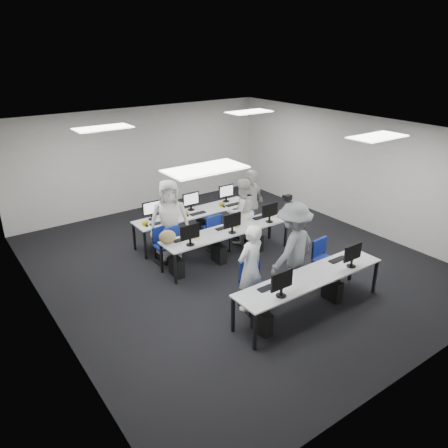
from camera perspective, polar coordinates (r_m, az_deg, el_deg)
room at (r=9.49m, az=1.18°, el=3.07°), size 9.00×9.02×3.00m
ceiling_panels at (r=9.10m, az=1.26°, el=11.91°), size 5.20×4.60×0.02m
desk_front at (r=8.21m, az=11.25°, el=-7.00°), size 3.20×0.70×0.73m
desk_mid at (r=9.95m, az=0.46°, el=-1.06°), size 3.20×0.70×0.73m
desk_back at (r=11.02m, az=-3.82°, el=1.33°), size 3.20×0.70×0.73m
equipment_front at (r=8.24m, az=10.23°, el=-9.41°), size 2.51×0.41×1.19m
equipment_mid at (r=9.97m, az=-0.38°, el=-3.05°), size 2.91×0.41×1.19m
equipment_back at (r=11.25m, az=-3.00°, el=0.04°), size 2.91×0.41×1.19m
chair_0 at (r=8.33m, az=3.88°, el=-9.21°), size 0.54×0.57×0.92m
chair_1 at (r=9.45m, az=13.03°, el=-5.68°), size 0.49×0.53×0.92m
chair_2 at (r=10.03m, az=-7.72°, el=-3.68°), size 0.42×0.46×0.84m
chair_3 at (r=10.49m, az=-0.82°, el=-2.23°), size 0.46×0.50×0.85m
chair_4 at (r=11.09m, az=2.68°, el=-0.83°), size 0.46×0.50×0.84m
chair_5 at (r=10.16m, az=-7.34°, el=-3.23°), size 0.47×0.51×0.88m
chair_6 at (r=10.88m, az=-1.59°, el=-1.34°), size 0.47×0.50×0.82m
chair_7 at (r=11.29m, az=2.46°, el=-0.23°), size 0.46×0.50×0.93m
handbag at (r=9.30m, az=-7.41°, el=-1.67°), size 0.42×0.33×0.30m
student_0 at (r=8.05m, az=3.45°, el=-5.76°), size 0.69×0.51×1.71m
student_1 at (r=10.74m, az=2.34°, el=1.64°), size 0.90×0.75×1.66m
student_2 at (r=10.03m, az=-7.12°, el=0.56°), size 1.08×0.92×1.88m
student_3 at (r=11.02m, az=3.44°, el=2.55°), size 1.13×0.72×1.80m
photographer at (r=8.64m, az=8.98°, el=-3.22°), size 1.36×0.97×1.90m
dslr_camera at (r=8.34m, az=8.36°, el=3.41°), size 0.18×0.21×0.10m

